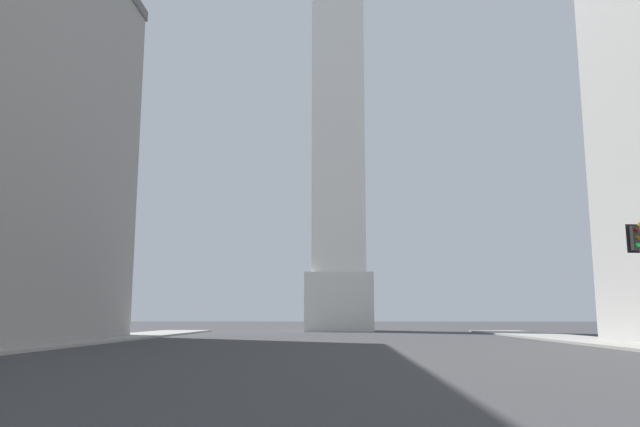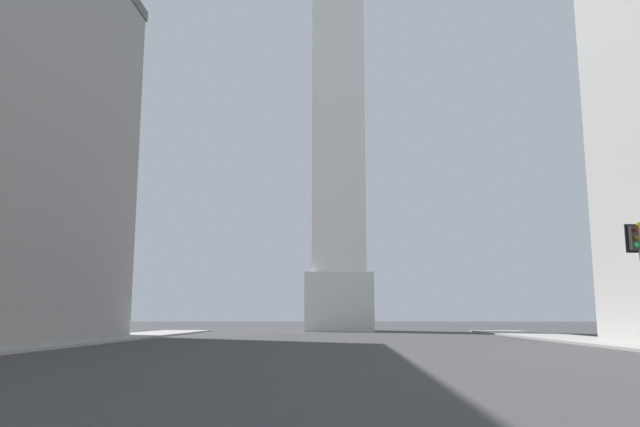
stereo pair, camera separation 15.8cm
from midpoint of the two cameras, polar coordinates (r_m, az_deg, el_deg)
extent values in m
cube|color=silver|center=(69.90, 1.70, -8.12)|extent=(7.37, 7.37, 6.27)
cube|color=white|center=(78.48, 1.57, 17.68)|extent=(5.90, 5.90, 62.05)
cube|color=black|center=(31.69, 26.70, -2.02)|extent=(0.37, 0.37, 1.10)
cube|color=black|center=(31.85, 26.54, -2.06)|extent=(0.58, 0.08, 1.32)
sphere|color=#410907|center=(31.57, 26.82, -1.36)|extent=(0.22, 0.22, 0.22)
sphere|color=#483506|center=(31.53, 26.87, -1.97)|extent=(0.22, 0.22, 0.22)
sphere|color=green|center=(31.49, 26.91, -2.59)|extent=(0.22, 0.22, 0.22)
camera|label=1|loc=(0.08, -90.08, 0.01)|focal=35.00mm
camera|label=2|loc=(0.08, 89.92, -0.01)|focal=35.00mm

